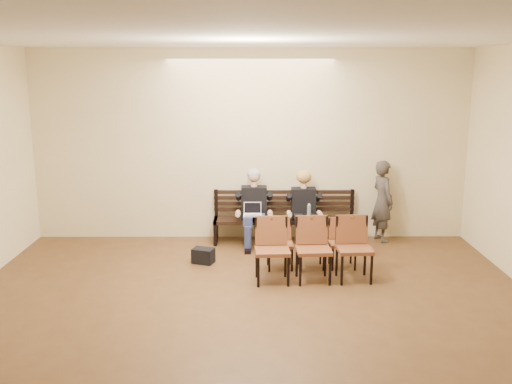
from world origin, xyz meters
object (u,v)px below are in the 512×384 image
at_px(water_bottle, 309,217).
at_px(bag, 203,256).
at_px(bench, 284,230).
at_px(seated_woman, 304,211).
at_px(passerby, 383,195).
at_px(chair_row_back, 313,250).
at_px(chair_row_front, 311,244).
at_px(seated_man, 254,208).
at_px(laptop, 253,217).

distance_m(water_bottle, bag, 2.03).
xyz_separation_m(bench, seated_woman, (0.34, -0.12, 0.41)).
height_order(passerby, chair_row_back, passerby).
relative_size(seated_woman, chair_row_front, 0.89).
bearing_deg(seated_woman, chair_row_front, -89.27).
xyz_separation_m(seated_man, chair_row_back, (0.89, -1.83, -0.20)).
height_order(bag, chair_row_front, chair_row_front).
distance_m(laptop, chair_row_front, 1.39).
height_order(bench, laptop, laptop).
xyz_separation_m(seated_man, passerby, (2.36, 0.22, 0.18)).
height_order(seated_woman, passerby, passerby).
height_order(bench, passerby, passerby).
bearing_deg(bench, bag, -140.82).
distance_m(bench, laptop, 0.76).
xyz_separation_m(bench, water_bottle, (0.41, -0.32, 0.34)).
xyz_separation_m(seated_man, laptop, (-0.03, -0.23, -0.12)).
bearing_deg(water_bottle, seated_woman, 109.71).
relative_size(bench, water_bottle, 11.72).
xyz_separation_m(bench, seated_man, (-0.56, -0.12, 0.46)).
bearing_deg(bag, seated_man, 50.57).
distance_m(seated_woman, chair_row_front, 1.27).
distance_m(water_bottle, passerby, 1.49).
relative_size(seated_man, chair_row_front, 0.97).
relative_size(bench, laptop, 8.30).
bearing_deg(chair_row_front, seated_man, 123.69).
relative_size(bag, passerby, 0.19).
distance_m(seated_woman, chair_row_back, 1.84).
height_order(bench, bag, bench).
height_order(water_bottle, chair_row_back, chair_row_back).
xyz_separation_m(seated_man, chair_row_front, (0.91, -1.24, -0.29)).
xyz_separation_m(bench, passerby, (1.80, 0.10, 0.64)).
bearing_deg(bench, seated_man, -167.88).
distance_m(laptop, bag, 1.21).
bearing_deg(chair_row_back, water_bottle, 83.95).
bearing_deg(bench, laptop, -149.20).
distance_m(seated_man, laptop, 0.26).
bearing_deg(seated_woman, seated_man, 180.00).
bearing_deg(chair_row_front, laptop, 130.21).
relative_size(laptop, water_bottle, 1.41).
relative_size(seated_man, laptop, 4.37).
bearing_deg(bench, water_bottle, -38.20).
relative_size(bench, chair_row_front, 1.83).
distance_m(seated_man, chair_row_back, 2.05).
bearing_deg(passerby, bench, 74.84).
xyz_separation_m(bench, bag, (-1.39, -1.14, -0.10)).
height_order(laptop, chair_row_back, chair_row_back).
bearing_deg(chair_row_front, bench, 101.98).
height_order(passerby, chair_row_front, passerby).
height_order(bench, seated_woman, seated_woman).
bearing_deg(seated_man, laptop, -96.63).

